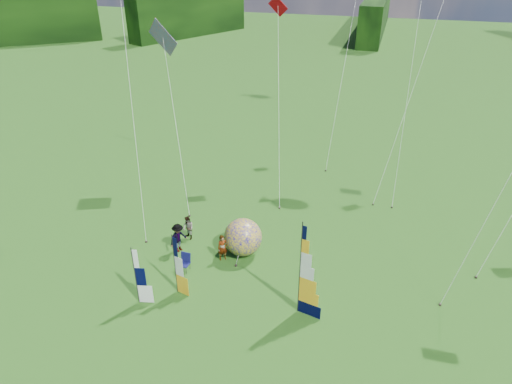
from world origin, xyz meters
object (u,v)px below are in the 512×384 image
(kite_whale, at_px, (419,20))
(spectator_c, at_px, (178,238))
(feather_banner_main, at_px, (300,270))
(spectator_b, at_px, (188,228))
(side_banner_left, at_px, (175,265))
(camp_chair, at_px, (184,263))
(side_banner_far, at_px, (135,277))
(spectator_d, at_px, (234,237))
(bol_inflatable, at_px, (243,237))
(spectator_a, at_px, (223,248))

(kite_whale, bearing_deg, spectator_c, -131.39)
(feather_banner_main, distance_m, spectator_b, 9.29)
(side_banner_left, distance_m, camp_chair, 2.15)
(spectator_b, relative_size, kite_whale, 0.07)
(side_banner_far, bearing_deg, camp_chair, 56.35)
(spectator_d, relative_size, camp_chair, 1.56)
(side_banner_left, relative_size, spectator_c, 1.89)
(bol_inflatable, distance_m, spectator_c, 3.91)
(side_banner_left, height_order, spectator_c, side_banner_left)
(camp_chair, bearing_deg, side_banner_left, -75.73)
(feather_banner_main, height_order, bol_inflatable, feather_banner_main)
(side_banner_far, xyz_separation_m, spectator_b, (0.10, 6.11, -0.89))
(feather_banner_main, bearing_deg, camp_chair, -177.85)
(side_banner_far, xyz_separation_m, spectator_d, (3.20, 5.89, -0.82))
(spectator_a, xyz_separation_m, spectator_b, (-2.83, 1.40, -0.04))
(feather_banner_main, xyz_separation_m, spectator_c, (-8.00, 3.04, -1.66))
(camp_chair, bearing_deg, kite_whale, 58.15)
(side_banner_left, xyz_separation_m, camp_chair, (-0.37, 1.72, -1.23))
(side_banner_far, relative_size, spectator_b, 2.13)
(camp_chair, bearing_deg, spectator_c, 125.39)
(side_banner_left, relative_size, spectator_a, 2.15)
(kite_whale, bearing_deg, spectator_a, -124.13)
(side_banner_far, xyz_separation_m, kite_whale, (12.32, 19.58, 10.11))
(side_banner_left, distance_m, spectator_b, 5.10)
(spectator_d, bearing_deg, kite_whale, -87.20)
(side_banner_left, distance_m, bol_inflatable, 4.94)
(side_banner_far, height_order, spectator_a, side_banner_far)
(side_banner_far, height_order, spectator_c, side_banner_far)
(spectator_b, distance_m, spectator_d, 3.10)
(camp_chair, bearing_deg, side_banner_far, -109.35)
(spectator_a, bearing_deg, spectator_d, 39.45)
(feather_banner_main, bearing_deg, side_banner_far, -154.87)
(spectator_b, height_order, kite_whale, kite_whale)
(side_banner_far, bearing_deg, spectator_c, 76.81)
(spectator_b, xyz_separation_m, camp_chair, (1.10, -3.06, -0.24))
(side_banner_left, height_order, camp_chair, side_banner_left)
(side_banner_far, height_order, spectator_b, side_banner_far)
(side_banner_far, distance_m, bol_inflatable, 6.87)
(spectator_c, height_order, kite_whale, kite_whale)
(side_banner_far, xyz_separation_m, camp_chair, (1.20, 3.05, -1.13))
(feather_banner_main, relative_size, bol_inflatable, 2.28)
(spectator_d, xyz_separation_m, camp_chair, (-2.00, -2.84, -0.31))
(feather_banner_main, distance_m, spectator_c, 8.71)
(camp_chair, bearing_deg, spectator_b, 111.78)
(spectator_d, bearing_deg, spectator_a, 113.77)
(feather_banner_main, relative_size, side_banner_far, 1.55)
(side_banner_far, relative_size, spectator_a, 2.03)
(side_banner_far, height_order, bol_inflatable, side_banner_far)
(feather_banner_main, bearing_deg, bol_inflatable, 150.03)
(spectator_b, relative_size, spectator_d, 0.92)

